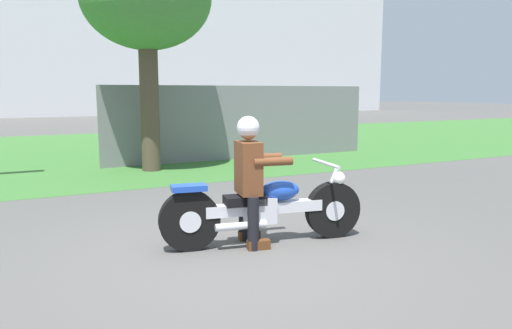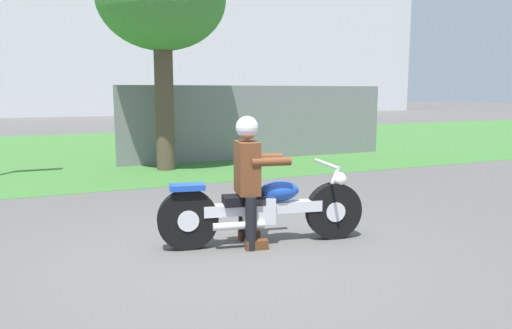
{
  "view_description": "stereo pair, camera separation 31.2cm",
  "coord_description": "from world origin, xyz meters",
  "views": [
    {
      "loc": [
        -1.97,
        -4.28,
        1.65
      ],
      "look_at": [
        0.44,
        0.46,
        0.85
      ],
      "focal_mm": 33.99,
      "sensor_mm": 36.0,
      "label": 1
    },
    {
      "loc": [
        -1.69,
        -4.42,
        1.65
      ],
      "look_at": [
        0.44,
        0.46,
        0.85
      ],
      "focal_mm": 33.99,
      "sensor_mm": 36.0,
      "label": 2
    }
  ],
  "objects": [
    {
      "name": "motorcycle_lead",
      "position": [
        0.45,
        0.25,
        0.39
      ],
      "size": [
        2.26,
        0.73,
        0.88
      ],
      "rotation": [
        0.0,
        0.0,
        -0.18
      ],
      "color": "black",
      "rests_on": "ground"
    },
    {
      "name": "tree_roadside",
      "position": [
        0.65,
        5.75,
        3.48
      ],
      "size": [
        2.63,
        2.63,
        4.6
      ],
      "color": "brown",
      "rests_on": "ground"
    },
    {
      "name": "ground",
      "position": [
        0.0,
        0.0,
        0.0
      ],
      "size": [
        120.0,
        120.0,
        0.0
      ],
      "primitive_type": "plane",
      "color": "#565451"
    },
    {
      "name": "fence_segment",
      "position": [
        3.22,
        6.52,
        0.9
      ],
      "size": [
        7.0,
        0.06,
        1.8
      ],
      "primitive_type": "cube",
      "color": "slate",
      "rests_on": "ground"
    },
    {
      "name": "grass_verge",
      "position": [
        0.0,
        9.86,
        0.0
      ],
      "size": [
        60.0,
        12.0,
        0.01
      ],
      "primitive_type": "cube",
      "color": "#3D7533",
      "rests_on": "ground"
    },
    {
      "name": "rider_lead",
      "position": [
        0.28,
        0.29,
        0.82
      ],
      "size": [
        0.6,
        0.52,
        1.4
      ],
      "rotation": [
        0.0,
        0.0,
        -0.18
      ],
      "color": "black",
      "rests_on": "ground"
    },
    {
      "name": "stadium_facade",
      "position": [
        1.39,
        34.38,
        6.78
      ],
      "size": [
        53.98,
        8.0,
        13.57
      ],
      "primitive_type": "cube",
      "color": "silver",
      "rests_on": "ground"
    }
  ]
}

